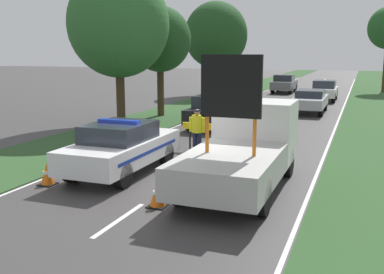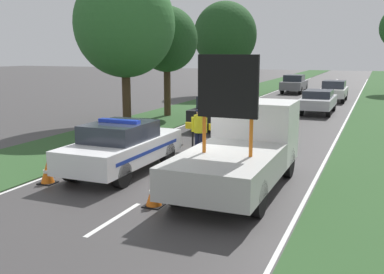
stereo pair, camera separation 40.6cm
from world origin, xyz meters
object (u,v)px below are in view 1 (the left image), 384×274
(work_truck, at_px, (244,147))
(police_officer, at_px, (197,128))
(roadside_tree_near_right, at_px, (160,40))
(queued_car_van_white, at_px, (324,90))
(pedestrian_civilian, at_px, (233,129))
(road_barrier, at_px, (219,129))
(police_car, at_px, (122,147))
(queued_car_sedan_silver, at_px, (310,100))
(traffic_cone_near_police, at_px, (47,174))
(traffic_cone_near_truck, at_px, (158,194))
(traffic_cone_centre_front, at_px, (172,138))
(queued_car_sedan_black, at_px, (214,111))
(roadside_tree_mid_left, at_px, (216,35))
(roadside_tree_near_left, at_px, (118,24))
(queued_car_suv_grey, at_px, (284,83))

(work_truck, height_order, police_officer, work_truck)
(roadside_tree_near_right, bearing_deg, queued_car_van_white, 55.36)
(pedestrian_civilian, relative_size, queued_car_van_white, 0.43)
(pedestrian_civilian, relative_size, roadside_tree_near_right, 0.28)
(road_barrier, xyz_separation_m, queued_car_van_white, (2.12, 19.36, -0.05))
(police_car, distance_m, police_officer, 3.29)
(queued_car_sedan_silver, bearing_deg, traffic_cone_near_police, 74.05)
(traffic_cone_near_truck, bearing_deg, pedestrian_civilian, 86.88)
(traffic_cone_centre_front, height_order, queued_car_sedan_silver, queued_car_sedan_silver)
(police_officer, distance_m, queued_car_sedan_black, 6.07)
(queued_car_van_white, xyz_separation_m, roadside_tree_mid_left, (-8.94, 1.30, 4.15))
(work_truck, relative_size, traffic_cone_near_police, 9.01)
(road_barrier, height_order, traffic_cone_centre_front, road_barrier)
(work_truck, height_order, roadside_tree_near_left, roadside_tree_near_left)
(roadside_tree_near_right, height_order, roadside_tree_mid_left, roadside_tree_mid_left)
(police_officer, relative_size, roadside_tree_mid_left, 0.21)
(pedestrian_civilian, relative_size, traffic_cone_near_truck, 2.80)
(road_barrier, xyz_separation_m, queued_car_sedan_silver, (1.91, 12.17, -0.09))
(queued_car_van_white, xyz_separation_m, queued_car_suv_grey, (-3.92, 5.75, 0.03))
(road_barrier, xyz_separation_m, pedestrian_civilian, (0.73, -0.74, 0.17))
(queued_car_sedan_silver, relative_size, queued_car_suv_grey, 1.05)
(road_barrier, bearing_deg, work_truck, -59.46)
(roadside_tree_near_left, relative_size, roadside_tree_mid_left, 0.98)
(queued_car_sedan_black, bearing_deg, traffic_cone_near_truck, 101.47)
(police_officer, distance_m, traffic_cone_near_truck, 5.53)
(queued_car_van_white, bearing_deg, traffic_cone_near_truck, 86.21)
(queued_car_sedan_black, distance_m, queued_car_sedan_silver, 7.96)
(queued_car_sedan_silver, relative_size, roadside_tree_near_left, 0.60)
(traffic_cone_near_police, bearing_deg, roadside_tree_near_right, 101.50)
(traffic_cone_near_police, distance_m, traffic_cone_centre_front, 6.10)
(queued_car_suv_grey, height_order, roadside_tree_near_left, roadside_tree_near_left)
(road_barrier, height_order, traffic_cone_near_police, road_barrier)
(queued_car_van_white, height_order, roadside_tree_near_right, roadside_tree_near_right)
(traffic_cone_centre_front, distance_m, roadside_tree_mid_left, 21.36)
(traffic_cone_near_police, bearing_deg, traffic_cone_centre_front, 79.16)
(roadside_tree_mid_left, bearing_deg, police_car, -78.59)
(police_car, distance_m, roadside_tree_near_right, 12.69)
(traffic_cone_near_police, height_order, traffic_cone_centre_front, traffic_cone_centre_front)
(police_officer, relative_size, traffic_cone_centre_front, 2.44)
(pedestrian_civilian, distance_m, roadside_tree_mid_left, 23.03)
(queued_car_sedan_black, bearing_deg, queued_car_van_white, -105.69)
(roadside_tree_mid_left, bearing_deg, traffic_cone_centre_front, -76.75)
(work_truck, xyz_separation_m, traffic_cone_near_truck, (-1.47, -2.44, -0.77))
(queued_car_van_white, relative_size, roadside_tree_near_left, 0.54)
(traffic_cone_centre_front, distance_m, roadside_tree_near_left, 7.38)
(traffic_cone_centre_front, bearing_deg, roadside_tree_near_left, 139.26)
(pedestrian_civilian, height_order, roadside_tree_mid_left, roadside_tree_mid_left)
(traffic_cone_centre_front, height_order, roadside_tree_near_left, roadside_tree_near_left)
(queued_car_suv_grey, height_order, roadside_tree_mid_left, roadside_tree_mid_left)
(traffic_cone_centre_front, height_order, traffic_cone_near_truck, traffic_cone_centre_front)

